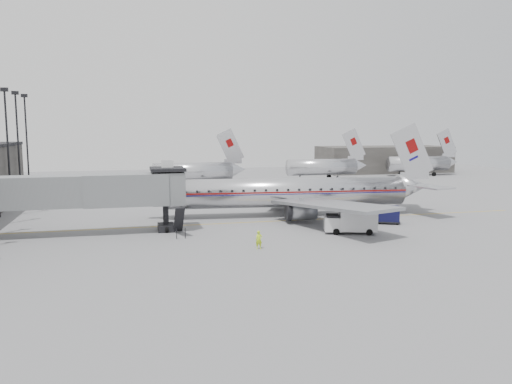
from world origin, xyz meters
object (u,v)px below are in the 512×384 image
at_px(airliner, 294,192).
at_px(ramp_worker, 259,240).
at_px(baggage_cart_navy, 388,214).
at_px(service_van, 351,221).

distance_m(airliner, ramp_worker, 17.09).
relative_size(baggage_cart_navy, ramp_worker, 1.84).
distance_m(baggage_cart_navy, ramp_worker, 18.19).
bearing_deg(baggage_cart_navy, service_van, -123.56).
height_order(service_van, baggage_cart_navy, service_van).
xyz_separation_m(airliner, baggage_cart_navy, (8.37, -7.18, -1.77)).
xyz_separation_m(service_van, baggage_cart_navy, (6.08, 3.73, -0.26)).
xyz_separation_m(baggage_cart_navy, ramp_worker, (-16.46, -7.75, -0.20)).
distance_m(airliner, service_van, 11.25).
height_order(airliner, service_van, airliner).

